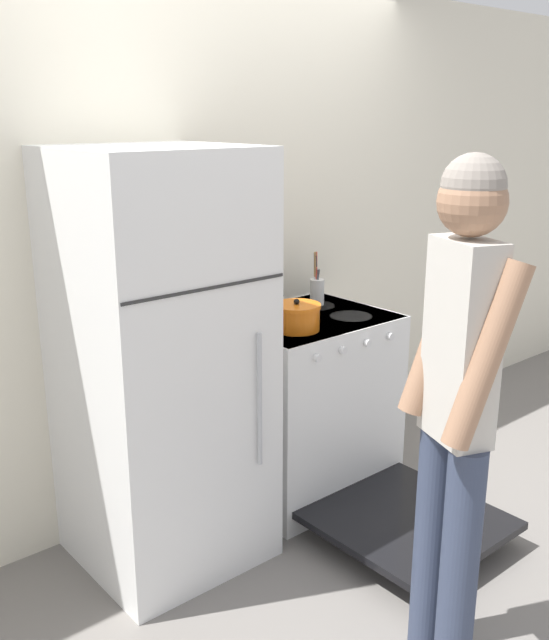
% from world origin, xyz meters
% --- Properties ---
extents(ground_plane, '(14.00, 14.00, 0.00)m').
position_xyz_m(ground_plane, '(0.00, 0.00, 0.00)').
color(ground_plane, slate).
extents(wall_back, '(10.00, 0.06, 2.55)m').
position_xyz_m(wall_back, '(0.00, 0.03, 1.27)').
color(wall_back, silver).
rests_on(wall_back, ground_plane).
extents(refrigerator, '(0.74, 0.74, 1.79)m').
position_xyz_m(refrigerator, '(-0.56, -0.36, 0.89)').
color(refrigerator, white).
rests_on(refrigerator, ground_plane).
extents(stove_range, '(0.82, 1.41, 0.93)m').
position_xyz_m(stove_range, '(0.30, -0.37, 0.46)').
color(stove_range, white).
rests_on(stove_range, ground_plane).
extents(dutch_oven_pot, '(0.27, 0.23, 0.15)m').
position_xyz_m(dutch_oven_pot, '(0.12, -0.46, 1.00)').
color(dutch_oven_pot, orange).
rests_on(dutch_oven_pot, stove_range).
extents(tea_kettle, '(0.25, 0.20, 0.25)m').
position_xyz_m(tea_kettle, '(0.13, -0.20, 1.00)').
color(tea_kettle, black).
rests_on(tea_kettle, stove_range).
extents(utensil_jar, '(0.07, 0.07, 0.28)m').
position_xyz_m(utensil_jar, '(0.50, -0.19, 1.02)').
color(utensil_jar, silver).
rests_on(utensil_jar, stove_range).
extents(person, '(0.38, 0.43, 1.80)m').
position_xyz_m(person, '(-0.18, -1.57, 1.02)').
color(person, '#38425B').
rests_on(person, ground_plane).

